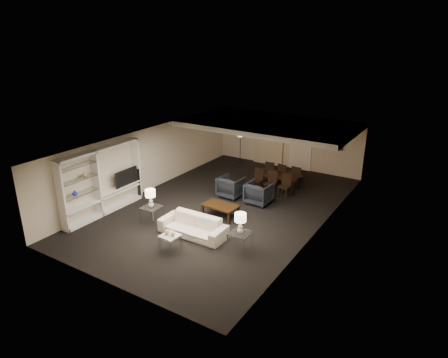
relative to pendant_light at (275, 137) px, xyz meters
name	(u,v)px	position (x,y,z in m)	size (l,w,h in m)	color
floor	(224,207)	(-0.30, -3.50, -1.92)	(11.00, 11.00, 0.00)	black
ceiling	(224,141)	(-0.30, -3.50, 0.58)	(7.00, 11.00, 0.02)	silver
wall_back	(287,141)	(-0.30, 2.00, -0.67)	(7.00, 0.02, 2.50)	beige
wall_front	(104,240)	(-0.30, -9.00, -0.67)	(7.00, 0.02, 2.50)	beige
wall_left	(149,159)	(-3.80, -3.50, -0.67)	(0.02, 11.00, 2.50)	beige
wall_right	(320,195)	(3.20, -3.50, -0.67)	(0.02, 11.00, 2.50)	beige
ceiling_soffit	(269,124)	(-0.30, 0.00, 0.48)	(7.00, 4.00, 0.20)	silver
curtains	(269,140)	(-1.20, 1.92, -0.72)	(1.50, 0.12, 2.40)	beige
door	(301,147)	(0.40, 1.97, -0.87)	(0.90, 0.05, 2.10)	silver
painting	(332,141)	(1.80, 1.96, -0.37)	(0.95, 0.04, 0.65)	#142D38
media_unit	(102,181)	(-3.61, -6.10, -0.74)	(0.38, 3.40, 2.35)	white
pendant_light	(275,137)	(0.00, 0.00, 0.00)	(0.52, 0.52, 0.24)	#D8591E
sofa	(193,226)	(-0.01, -5.79, -1.60)	(2.17, 0.85, 0.63)	beige
coffee_table	(220,211)	(-0.01, -4.19, -1.71)	(1.19, 0.70, 0.43)	black
armchair_left	(231,187)	(-0.61, -2.49, -1.52)	(0.86, 0.89, 0.81)	black
armchair_right	(259,193)	(0.59, -2.49, -1.52)	(0.86, 0.89, 0.81)	black
side_table_left	(152,215)	(-1.71, -5.79, -1.64)	(0.60, 0.60, 0.56)	silver
side_table_right	(240,241)	(1.69, -5.79, -1.64)	(0.60, 0.60, 0.56)	silver
table_lamp_left	(151,198)	(-1.71, -5.79, -1.06)	(0.34, 0.34, 0.62)	beige
table_lamp_right	(240,223)	(1.69, -5.79, -1.06)	(0.34, 0.34, 0.62)	#F0E0CB
marble_table	(170,243)	(-0.01, -6.89, -1.67)	(0.50, 0.50, 0.50)	white
gold_gourd_a	(167,232)	(-0.11, -6.89, -1.34)	(0.16, 0.16, 0.16)	#DBB274
gold_gourd_b	(173,234)	(0.09, -6.89, -1.35)	(0.14, 0.14, 0.14)	#E5CE79
television	(124,177)	(-3.58, -5.10, -0.87)	(0.14, 1.03, 0.60)	black
vase_blue	(75,193)	(-3.61, -7.24, -0.77)	(0.18, 0.18, 0.19)	#262BA6
vase_amber	(84,174)	(-3.61, -6.78, -0.27)	(0.16, 0.16, 0.17)	#C38F41
floor_speaker	(139,183)	(-3.50, -4.45, -1.33)	(0.13, 0.13, 1.18)	black
dining_table	(277,182)	(0.56, -0.82, -1.61)	(1.74, 0.97, 0.61)	black
chair_nl	(257,180)	(-0.04, -1.47, -1.47)	(0.42, 0.42, 0.91)	black
chair_nm	(270,183)	(0.56, -1.47, -1.47)	(0.42, 0.42, 0.91)	black
chair_nr	(284,186)	(1.16, -1.47, -1.47)	(0.42, 0.42, 0.91)	black
chair_fl	(271,171)	(-0.04, -0.17, -1.47)	(0.42, 0.42, 0.91)	black
chair_fm	(284,174)	(0.56, -0.17, -1.47)	(0.42, 0.42, 0.91)	black
chair_fr	(297,176)	(1.16, -0.17, -1.47)	(0.42, 0.42, 0.91)	black
floor_lamp	(240,149)	(-2.13, 0.84, -1.08)	(0.24, 0.24, 1.69)	black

